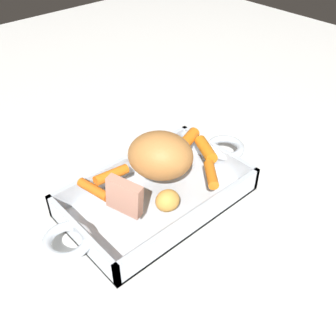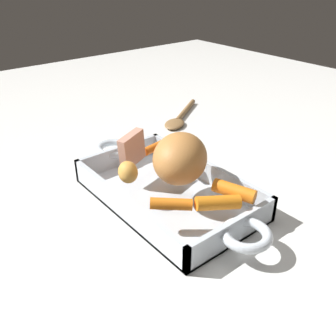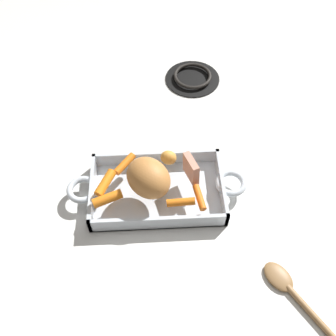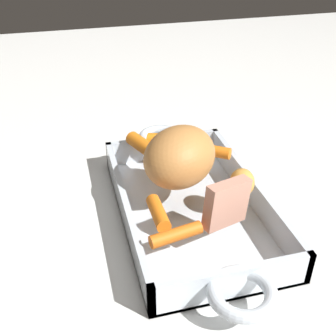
# 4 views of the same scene
# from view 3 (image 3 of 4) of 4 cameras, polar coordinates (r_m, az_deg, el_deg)

# --- Properties ---
(ground_plane) EXTENTS (2.27, 2.27, 0.00)m
(ground_plane) POSITION_cam_3_polar(r_m,az_deg,el_deg) (0.98, -1.39, -3.84)
(ground_plane) COLOR silver
(roasting_dish) EXTENTS (0.45, 0.20, 0.05)m
(roasting_dish) POSITION_cam_3_polar(r_m,az_deg,el_deg) (0.97, -1.41, -3.34)
(roasting_dish) COLOR silver
(roasting_dish) RESTS_ON ground_plane
(pork_roast) EXTENTS (0.15, 0.15, 0.09)m
(pork_roast) POSITION_cam_3_polar(r_m,az_deg,el_deg) (0.90, -2.73, -1.46)
(pork_roast) COLOR #BC7A3D
(pork_roast) RESTS_ON roasting_dish
(roast_slice_outer) EXTENTS (0.04, 0.07, 0.07)m
(roast_slice_outer) POSITION_cam_3_polar(r_m,az_deg,el_deg) (0.93, 3.63, -0.07)
(roast_slice_outer) COLOR tan
(roast_slice_outer) RESTS_ON roasting_dish
(baby_carrot_center_left) EXTENTS (0.03, 0.07, 0.02)m
(baby_carrot_center_left) POSITION_cam_3_polar(r_m,az_deg,el_deg) (0.91, 4.89, -4.38)
(baby_carrot_center_left) COLOR orange
(baby_carrot_center_left) RESTS_ON roasting_dish
(baby_carrot_southwest) EXTENTS (0.07, 0.02, 0.02)m
(baby_carrot_southwest) POSITION_cam_3_polar(r_m,az_deg,el_deg) (0.90, 2.13, -5.08)
(baby_carrot_southwest) COLOR orange
(baby_carrot_southwest) RESTS_ON roasting_dish
(baby_carrot_southeast) EXTENTS (0.08, 0.05, 0.03)m
(baby_carrot_southeast) POSITION_cam_3_polar(r_m,az_deg,el_deg) (0.91, -8.80, -4.50)
(baby_carrot_southeast) COLOR orange
(baby_carrot_southeast) RESTS_ON roasting_dish
(baby_carrot_center_right) EXTENTS (0.05, 0.07, 0.03)m
(baby_carrot_center_right) POSITION_cam_3_polar(r_m,az_deg,el_deg) (0.94, -9.11, -1.95)
(baby_carrot_center_right) COLOR orange
(baby_carrot_center_right) RESTS_ON roasting_dish
(baby_carrot_northeast) EXTENTS (0.06, 0.06, 0.02)m
(baby_carrot_northeast) POSITION_cam_3_polar(r_m,az_deg,el_deg) (0.97, -6.28, 0.63)
(baby_carrot_northeast) COLOR orange
(baby_carrot_northeast) RESTS_ON roasting_dish
(potato_halved) EXTENTS (0.05, 0.05, 0.04)m
(potato_halved) POSITION_cam_3_polar(r_m,az_deg,el_deg) (0.96, 0.26, 1.56)
(potato_halved) COLOR gold
(potato_halved) RESTS_ON roasting_dish
(stove_burner_rear) EXTENTS (0.17, 0.17, 0.02)m
(stove_burner_rear) POSITION_cam_3_polar(r_m,az_deg,el_deg) (1.26, 3.81, 13.31)
(stove_burner_rear) COLOR black
(stove_burner_rear) RESTS_ON ground_plane
(serving_spoon) EXTENTS (0.15, 0.21, 0.01)m
(serving_spoon) POSITION_cam_3_polar(r_m,az_deg,el_deg) (0.91, 18.17, -17.11)
(serving_spoon) COLOR olive
(serving_spoon) RESTS_ON ground_plane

